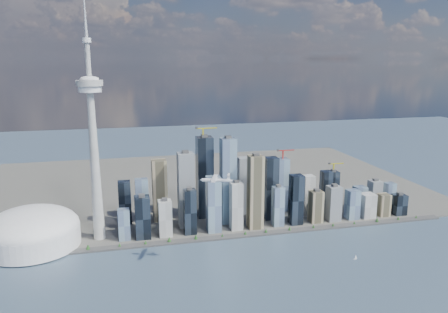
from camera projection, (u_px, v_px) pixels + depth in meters
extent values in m
plane|color=#34485C|center=(268.00, 292.00, 776.37)|extent=(4000.00, 4000.00, 0.00)
cube|color=#383838|center=(233.00, 236.00, 1013.10)|extent=(1100.00, 22.00, 4.00)
cube|color=#4C4C47|center=(198.00, 184.00, 1440.10)|extent=(1400.00, 900.00, 3.00)
cylinder|color=#3F2D1E|center=(10.00, 256.00, 903.61)|extent=(1.00, 1.00, 2.40)
cone|color=#204518|center=(10.00, 255.00, 902.82)|extent=(7.20, 7.20, 8.00)
cylinder|color=#3F2D1E|center=(55.00, 252.00, 923.39)|extent=(1.00, 1.00, 2.40)
cone|color=#204518|center=(55.00, 251.00, 922.60)|extent=(7.20, 7.20, 8.00)
cylinder|color=#3F2D1E|center=(97.00, 248.00, 943.17)|extent=(1.00, 1.00, 2.40)
cone|color=#204518|center=(97.00, 247.00, 942.38)|extent=(7.20, 7.20, 8.00)
cylinder|color=#3F2D1E|center=(138.00, 244.00, 962.95)|extent=(1.00, 1.00, 2.40)
cone|color=#204518|center=(138.00, 243.00, 962.16)|extent=(7.20, 7.20, 8.00)
cylinder|color=#3F2D1E|center=(177.00, 240.00, 982.73)|extent=(1.00, 1.00, 2.40)
cone|color=#204518|center=(177.00, 239.00, 981.94)|extent=(7.20, 7.20, 8.00)
cylinder|color=#3F2D1E|center=(214.00, 237.00, 1002.51)|extent=(1.00, 1.00, 2.40)
cone|color=#204518|center=(214.00, 235.00, 1001.72)|extent=(7.20, 7.20, 8.00)
cylinder|color=#3F2D1E|center=(251.00, 233.00, 1022.29)|extent=(1.00, 1.00, 2.40)
cone|color=#204518|center=(251.00, 232.00, 1021.50)|extent=(7.20, 7.20, 8.00)
cylinder|color=#3F2D1E|center=(285.00, 230.00, 1042.07)|extent=(1.00, 1.00, 2.40)
cone|color=#204518|center=(285.00, 229.00, 1041.28)|extent=(7.20, 7.20, 8.00)
cylinder|color=#3F2D1E|center=(319.00, 227.00, 1061.84)|extent=(1.00, 1.00, 2.40)
cone|color=#204518|center=(319.00, 226.00, 1061.06)|extent=(7.20, 7.20, 8.00)
cylinder|color=#3F2D1E|center=(351.00, 224.00, 1081.62)|extent=(1.00, 1.00, 2.40)
cone|color=#204518|center=(351.00, 222.00, 1080.83)|extent=(7.20, 7.20, 8.00)
cylinder|color=#3F2D1E|center=(382.00, 221.00, 1101.40)|extent=(1.00, 1.00, 2.40)
cone|color=#204518|center=(382.00, 220.00, 1100.61)|extent=(7.20, 7.20, 8.00)
cylinder|color=#3F2D1E|center=(412.00, 218.00, 1121.18)|extent=(1.00, 1.00, 2.40)
cone|color=#204518|center=(412.00, 217.00, 1120.39)|extent=(7.20, 7.20, 8.00)
cube|color=black|center=(144.00, 217.00, 994.40)|extent=(34.00, 34.00, 98.44)
cube|color=#6D83A5|center=(142.00, 205.00, 1038.89)|extent=(30.00, 30.00, 125.29)
cube|color=#B6B6B2|center=(166.00, 218.00, 1007.28)|extent=(30.00, 30.00, 85.02)
cube|color=tan|center=(161.00, 190.00, 1099.05)|extent=(36.00, 36.00, 156.61)
cube|color=slate|center=(186.00, 190.00, 1056.49)|extent=(38.00, 38.00, 183.46)
cube|color=black|center=(189.00, 212.00, 1017.38)|extent=(28.00, 28.00, 107.39)
cube|color=#6D83A5|center=(212.00, 204.00, 1027.00)|extent=(32.00, 32.00, 134.24)
cube|color=black|center=(204.00, 177.00, 1118.28)|extent=(40.00, 40.00, 210.30)
cube|color=#6D83A5|center=(230.00, 181.00, 1078.16)|extent=(36.00, 36.00, 214.78)
cube|color=#B6B6B2|center=(235.00, 206.00, 1041.51)|extent=(28.00, 28.00, 116.34)
cube|color=tan|center=(257.00, 192.00, 1047.20)|extent=(34.00, 34.00, 178.98)
cube|color=slate|center=(245.00, 185.00, 1149.75)|extent=(30.00, 30.00, 152.13)
cube|color=black|center=(271.00, 188.00, 1109.15)|extent=(32.00, 32.00, 161.08)
cube|color=#6D83A5|center=(278.00, 206.00, 1068.57)|extent=(26.00, 26.00, 98.44)
cube|color=black|center=(297.00, 200.00, 1077.04)|extent=(30.00, 30.00, 125.29)
cube|color=#6D83A5|center=(282.00, 184.00, 1174.69)|extent=(34.00, 34.00, 143.18)
cube|color=#B6B6B2|center=(307.00, 195.00, 1137.85)|extent=(28.00, 28.00, 107.39)
cube|color=tan|center=(315.00, 207.00, 1093.35)|extent=(30.00, 30.00, 80.54)
cube|color=slate|center=(334.00, 203.00, 1103.79)|extent=(32.00, 32.00, 89.49)
cube|color=black|center=(325.00, 193.00, 1148.28)|extent=(26.00, 26.00, 116.34)
cube|color=#6D83A5|center=(351.00, 204.00, 1116.67)|extent=(30.00, 30.00, 76.07)
cube|color=black|center=(332.00, 189.00, 1213.83)|extent=(28.00, 28.00, 98.44)
cube|color=#6D83A5|center=(359.00, 199.00, 1176.49)|extent=(30.00, 30.00, 67.12)
cube|color=#B6B6B2|center=(369.00, 205.00, 1129.55)|extent=(34.00, 34.00, 62.64)
cube|color=tan|center=(384.00, 205.00, 1140.31)|extent=(28.00, 28.00, 58.17)
cube|color=slate|center=(374.00, 195.00, 1185.29)|extent=(30.00, 30.00, 80.54)
cube|color=black|center=(399.00, 204.00, 1151.07)|extent=(32.00, 32.00, 53.69)
cube|color=#6D83A5|center=(388.00, 195.00, 1196.54)|extent=(26.00, 26.00, 71.59)
cube|color=black|center=(125.00, 202.00, 1083.90)|extent=(30.00, 30.00, 107.39)
cube|color=#6D83A5|center=(126.00, 224.00, 988.21)|extent=(26.00, 26.00, 71.59)
cube|color=gold|center=(203.00, 133.00, 1092.84)|extent=(3.00, 3.00, 22.00)
cube|color=gold|center=(206.00, 128.00, 1092.31)|extent=(55.00, 2.20, 2.20)
cube|color=#383838|center=(196.00, 128.00, 1086.23)|extent=(6.00, 4.00, 4.00)
cube|color=#A71B17|center=(283.00, 154.00, 1156.60)|extent=(3.00, 3.00, 22.00)
cube|color=#A71B17|center=(286.00, 150.00, 1155.84)|extent=(48.00, 2.20, 2.20)
cube|color=#383838|center=(278.00, 150.00, 1150.47)|extent=(6.00, 4.00, 4.00)
cube|color=gold|center=(334.00, 168.00, 1200.64)|extent=(3.00, 3.00, 22.00)
cube|color=gold|center=(336.00, 164.00, 1199.77)|extent=(45.00, 2.20, 2.20)
cube|color=#383838|center=(329.00, 163.00, 1194.71)|extent=(6.00, 4.00, 4.00)
cone|color=#9A9A95|center=(95.00, 166.00, 964.10)|extent=(26.00, 26.00, 340.00)
cylinder|color=silver|center=(90.00, 89.00, 926.87)|extent=(48.00, 48.00, 14.00)
cylinder|color=#9A9A95|center=(89.00, 83.00, 924.24)|extent=(56.00, 56.00, 12.00)
ellipsoid|color=silver|center=(89.00, 79.00, 922.49)|extent=(40.00, 40.00, 14.00)
cylinder|color=#9A9A95|center=(88.00, 60.00, 913.73)|extent=(11.00, 11.00, 80.00)
cylinder|color=silver|center=(87.00, 40.00, 904.97)|extent=(18.00, 18.00, 10.00)
cone|color=silver|center=(85.00, 11.00, 892.27)|extent=(7.00, 7.00, 105.00)
cylinder|color=silver|center=(33.00, 236.00, 955.08)|extent=(200.00, 200.00, 44.00)
ellipsoid|color=silver|center=(32.00, 227.00, 950.26)|extent=(200.00, 200.00, 84.00)
cylinder|color=white|center=(216.00, 180.00, 830.56)|extent=(51.42, 22.40, 6.40)
cone|color=white|center=(201.00, 180.00, 832.74)|extent=(8.66, 8.28, 6.40)
cone|color=white|center=(230.00, 181.00, 828.29)|extent=(11.51, 9.22, 6.40)
cube|color=white|center=(214.00, 178.00, 829.97)|extent=(25.18, 55.72, 1.00)
cylinder|color=white|center=(214.00, 181.00, 819.62)|extent=(11.58, 6.87, 3.60)
cylinder|color=white|center=(215.00, 178.00, 841.03)|extent=(11.58, 6.87, 3.60)
cylinder|color=#3F3F3F|center=(211.00, 181.00, 820.11)|extent=(2.80, 7.70, 8.01)
cylinder|color=#3F3F3F|center=(212.00, 178.00, 841.51)|extent=(2.80, 7.70, 8.01)
cube|color=white|center=(229.00, 177.00, 827.13)|extent=(5.57, 2.52, 11.01)
cube|color=white|center=(229.00, 174.00, 825.90)|extent=(9.83, 18.48, 0.70)
cube|color=silver|center=(355.00, 259.00, 902.11)|extent=(6.91, 2.18, 0.92)
cylinder|color=#999999|center=(355.00, 257.00, 900.95)|extent=(0.28, 0.28, 10.32)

